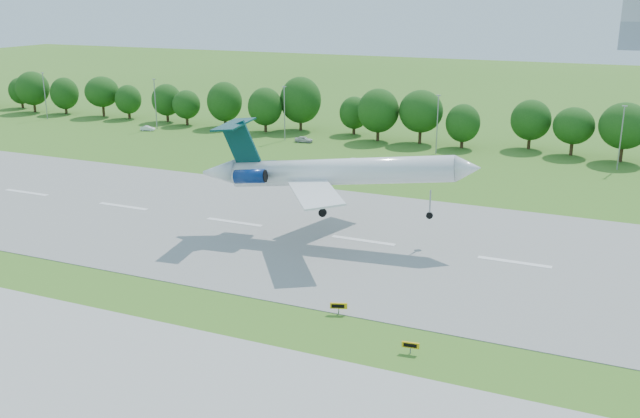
{
  "coord_description": "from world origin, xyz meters",
  "views": [
    {
      "loc": [
        50.98,
        -60.4,
        32.23
      ],
      "look_at": [
        16.69,
        18.0,
        6.09
      ],
      "focal_mm": 40.0,
      "sensor_mm": 36.0,
      "label": 1
    }
  ],
  "objects": [
    {
      "name": "airliner",
      "position": [
        14.83,
        24.68,
        9.31
      ],
      "size": [
        38.11,
        27.34,
        12.09
      ],
      "rotation": [
        0.0,
        -0.09,
        0.17
      ],
      "color": "white",
      "rests_on": "ground"
    },
    {
      "name": "tree_line",
      "position": [
        0.0,
        92.0,
        6.19
      ],
      "size": [
        288.4,
        8.4,
        10.4
      ],
      "color": "#382314",
      "rests_on": "ground"
    },
    {
      "name": "light_poles",
      "position": [
        -2.5,
        82.0,
        6.34
      ],
      "size": [
        175.9,
        0.25,
        12.19
      ],
      "color": "gray",
      "rests_on": "ground"
    },
    {
      "name": "service_vehicle_a",
      "position": [
        -55.67,
        79.14,
        0.57
      ],
      "size": [
        3.65,
        1.96,
        1.14
      ],
      "primitive_type": "imported",
      "rotation": [
        0.0,
        0.0,
        1.8
      ],
      "color": "white",
      "rests_on": "ground"
    },
    {
      "name": "taxiway",
      "position": [
        0.0,
        -18.0,
        0.04
      ],
      "size": [
        400.0,
        23.0,
        0.08
      ],
      "primitive_type": "cube",
      "color": "#ADADA8",
      "rests_on": "ground"
    },
    {
      "name": "service_vehicle_b",
      "position": [
        -15.11,
        81.64,
        0.68
      ],
      "size": [
        4.18,
        2.11,
        1.36
      ],
      "primitive_type": "imported",
      "rotation": [
        0.0,
        0.0,
        1.7
      ],
      "color": "silver",
      "rests_on": "ground"
    },
    {
      "name": "taxi_sign_right",
      "position": [
        34.87,
        -2.59,
        0.86
      ],
      "size": [
        1.66,
        0.38,
        1.16
      ],
      "rotation": [
        0.0,
        0.0,
        0.12
      ],
      "color": "gray",
      "rests_on": "ground"
    },
    {
      "name": "runway",
      "position": [
        0.0,
        25.0,
        0.04
      ],
      "size": [
        400.0,
        45.0,
        0.08
      ],
      "primitive_type": "cube",
      "color": "gray",
      "rests_on": "ground"
    },
    {
      "name": "taxi_sign_centre",
      "position": [
        25.57,
        2.55,
        0.94
      ],
      "size": [
        1.77,
        0.78,
        1.27
      ],
      "rotation": [
        0.0,
        0.0,
        0.33
      ],
      "color": "gray",
      "rests_on": "ground"
    },
    {
      "name": "ground",
      "position": [
        0.0,
        0.0,
        0.0
      ],
      "size": [
        600.0,
        600.0,
        0.0
      ],
      "primitive_type": "plane",
      "color": "#376B1C",
      "rests_on": "ground"
    }
  ]
}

